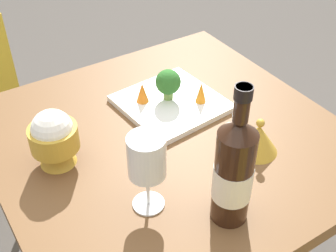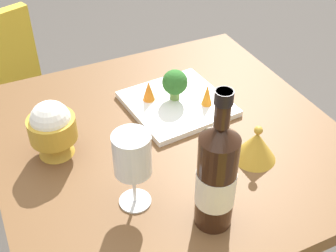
{
  "view_description": "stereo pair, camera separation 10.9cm",
  "coord_description": "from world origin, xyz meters",
  "views": [
    {
      "loc": [
        -0.46,
        -0.72,
        1.46
      ],
      "look_at": [
        0.0,
        0.0,
        0.78
      ],
      "focal_mm": 47.71,
      "sensor_mm": 36.0,
      "label": 1
    },
    {
      "loc": [
        -0.36,
        -0.77,
        1.46
      ],
      "look_at": [
        0.0,
        0.0,
        0.78
      ],
      "focal_mm": 47.71,
      "sensor_mm": 36.0,
      "label": 2
    }
  ],
  "objects": [
    {
      "name": "wine_glass",
      "position": [
        -0.16,
        -0.17,
        0.88
      ],
      "size": [
        0.08,
        0.08,
        0.18
      ],
      "color": "white",
      "rests_on": "dining_table"
    },
    {
      "name": "carrot_garnish_right",
      "position": [
        0.14,
        0.06,
        0.8
      ],
      "size": [
        0.03,
        0.03,
        0.06
      ],
      "color": "orange",
      "rests_on": "serving_plate"
    },
    {
      "name": "wine_bottle",
      "position": [
        -0.03,
        -0.28,
        0.87
      ],
      "size": [
        0.08,
        0.08,
        0.31
      ],
      "color": "black",
      "rests_on": "dining_table"
    },
    {
      "name": "rice_bowl_lid",
      "position": [
        0.15,
        -0.16,
        0.79
      ],
      "size": [
        0.1,
        0.1,
        0.09
      ],
      "color": "gold",
      "rests_on": "dining_table"
    },
    {
      "name": "broccoli_floret",
      "position": [
        0.08,
        0.12,
        0.82
      ],
      "size": [
        0.07,
        0.07,
        0.09
      ],
      "color": "#729E4C",
      "rests_on": "serving_plate"
    },
    {
      "name": "rice_bowl",
      "position": [
        -0.26,
        0.06,
        0.82
      ],
      "size": [
        0.11,
        0.11,
        0.14
      ],
      "color": "gold",
      "rests_on": "dining_table"
    },
    {
      "name": "serving_plate",
      "position": [
        0.08,
        0.1,
        0.76
      ],
      "size": [
        0.27,
        0.27,
        0.02
      ],
      "rotation": [
        0.0,
        0.0,
        0.09
      ],
      "color": "white",
      "rests_on": "dining_table"
    },
    {
      "name": "dining_table",
      "position": [
        0.0,
        0.0,
        0.65
      ],
      "size": [
        0.83,
        0.83,
        0.75
      ],
      "color": "brown",
      "rests_on": "ground_plane"
    },
    {
      "name": "carrot_garnish_left",
      "position": [
        0.01,
        0.14,
        0.79
      ],
      "size": [
        0.03,
        0.03,
        0.06
      ],
      "color": "orange",
      "rests_on": "serving_plate"
    }
  ]
}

